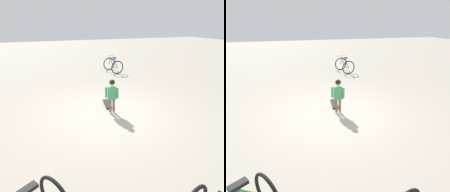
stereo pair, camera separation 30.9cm
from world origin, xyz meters
The scene contains 4 objects.
ground_plane centered at (0.00, 0.00, 0.00)m, with size 50.00×50.00×0.00m, color #9E9384.
child_person centered at (-0.07, 0.03, 0.66)m, with size 0.24×0.36×1.06m.
skateboard centered at (-0.65, 0.07, 0.06)m, with size 0.75×0.29×0.07m.
bicycle_far centered at (-4.87, 1.88, 0.38)m, with size 1.13×0.81×0.85m.
Camera 1 is at (4.93, -1.84, 2.61)m, focal length 30.88 mm.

